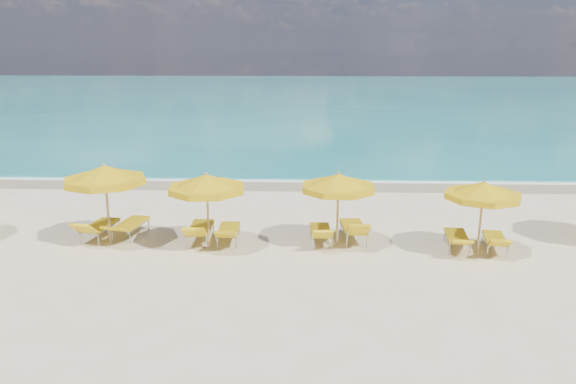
{
  "coord_description": "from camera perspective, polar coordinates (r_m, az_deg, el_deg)",
  "views": [
    {
      "loc": [
        0.65,
        -15.4,
        5.66
      ],
      "look_at": [
        0.0,
        1.5,
        1.2
      ],
      "focal_mm": 35.0,
      "sensor_mm": 36.0,
      "label": 1
    }
  ],
  "objects": [
    {
      "name": "umbrella_6",
      "position": [
        16.12,
        19.2,
        0.09
      ],
      "size": [
        2.09,
        2.09,
        2.11
      ],
      "rotation": [
        0.0,
        0.0,
        0.0
      ],
      "color": "tan",
      "rests_on": "ground"
    },
    {
      "name": "lounger_3_left",
      "position": [
        17.81,
        -18.6,
        -3.78
      ],
      "size": [
        0.9,
        1.94,
        0.82
      ],
      "rotation": [
        0.0,
        0.0,
        -0.16
      ],
      "color": "#A5A8AD",
      "rests_on": "ground"
    },
    {
      "name": "lounger_3_right",
      "position": [
        17.7,
        -15.74,
        -3.67
      ],
      "size": [
        0.95,
        2.04,
        0.71
      ],
      "rotation": [
        0.0,
        0.0,
        -0.17
      ],
      "color": "#A5A8AD",
      "rests_on": "ground"
    },
    {
      "name": "umbrella_4",
      "position": [
        15.75,
        -8.27,
        0.84
      ],
      "size": [
        2.72,
        2.72,
        2.24
      ],
      "rotation": [
        0.0,
        0.0,
        -0.27
      ],
      "color": "tan",
      "rests_on": "ground"
    },
    {
      "name": "lounger_6_left",
      "position": [
        16.72,
        16.75,
        -4.89
      ],
      "size": [
        0.79,
        1.88,
        0.67
      ],
      "rotation": [
        0.0,
        0.0,
        -0.11
      ],
      "color": "#A5A8AD",
      "rests_on": "ground"
    },
    {
      "name": "whitecap_near",
      "position": [
        33.55,
        -9.3,
        4.87
      ],
      "size": [
        14.0,
        0.36,
        0.05
      ],
      "primitive_type": "cube",
      "color": "white",
      "rests_on": "ground"
    },
    {
      "name": "lounger_4_right",
      "position": [
        16.64,
        -6.06,
        -4.4
      ],
      "size": [
        0.67,
        1.85,
        0.73
      ],
      "rotation": [
        0.0,
        0.0,
        0.04
      ],
      "color": "#A5A8AD",
      "rests_on": "ground"
    },
    {
      "name": "umbrella_5",
      "position": [
        15.89,
        5.13,
        0.92
      ],
      "size": [
        2.79,
        2.79,
        2.19
      ],
      "rotation": [
        0.0,
        0.0,
        0.36
      ],
      "color": "tan",
      "rests_on": "ground"
    },
    {
      "name": "lounger_6_right",
      "position": [
        16.94,
        20.25,
        -4.96
      ],
      "size": [
        0.83,
        1.79,
        0.7
      ],
      "rotation": [
        0.0,
        0.0,
        -0.16
      ],
      "color": "#A5A8AD",
      "rests_on": "ground"
    },
    {
      "name": "umbrella_3",
      "position": [
        16.83,
        -18.11,
        1.61
      ],
      "size": [
        2.37,
        2.37,
        2.39
      ],
      "rotation": [
        0.0,
        0.0,
        -0.0
      ],
      "color": "tan",
      "rests_on": "ground"
    },
    {
      "name": "lounger_4_left",
      "position": [
        16.79,
        -8.91,
        -4.24
      ],
      "size": [
        0.71,
        2.0,
        0.84
      ],
      "rotation": [
        0.0,
        0.0,
        0.02
      ],
      "color": "#A5A8AD",
      "rests_on": "ground"
    },
    {
      "name": "wet_sand_band",
      "position": [
        23.5,
        0.55,
        0.84
      ],
      "size": [
        120.0,
        2.6,
        0.01
      ],
      "primitive_type": "cube",
      "color": "tan",
      "rests_on": "ground"
    },
    {
      "name": "lounger_5_right",
      "position": [
        16.8,
        6.67,
        -4.15
      ],
      "size": [
        0.8,
        1.97,
        0.89
      ],
      "rotation": [
        0.0,
        0.0,
        0.08
      ],
      "color": "#A5A8AD",
      "rests_on": "ground"
    },
    {
      "name": "ground_plane",
      "position": [
        16.42,
        -0.2,
        -5.39
      ],
      "size": [
        120.0,
        120.0,
        0.0
      ],
      "primitive_type": "plane",
      "color": "beige"
    },
    {
      "name": "foam_line",
      "position": [
        24.28,
        0.61,
        1.29
      ],
      "size": [
        120.0,
        1.2,
        0.03
      ],
      "primitive_type": "cube",
      "color": "white",
      "rests_on": "ground"
    },
    {
      "name": "whitecap_far",
      "position": [
        40.48,
        12.72,
        6.37
      ],
      "size": [
        18.0,
        0.3,
        0.05
      ],
      "primitive_type": "cube",
      "color": "white",
      "rests_on": "ground"
    },
    {
      "name": "ocean",
      "position": [
        63.65,
        1.63,
        9.66
      ],
      "size": [
        120.0,
        80.0,
        0.3
      ],
      "primitive_type": "cube",
      "color": "#167D7E",
      "rests_on": "ground"
    },
    {
      "name": "lounger_5_left",
      "position": [
        16.52,
        3.33,
        -4.49
      ],
      "size": [
        0.68,
        1.82,
        0.77
      ],
      "rotation": [
        0.0,
        0.0,
        0.05
      ],
      "color": "#A5A8AD",
      "rests_on": "ground"
    }
  ]
}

